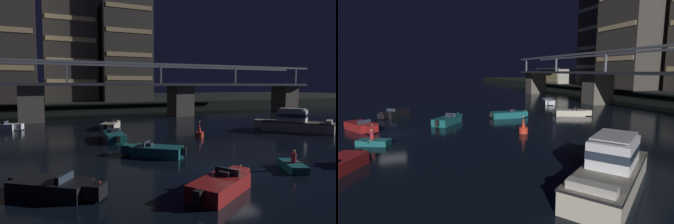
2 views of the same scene
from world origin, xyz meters
TOP-DOWN VIEW (x-y plane):
  - ground_plane at (0.00, 0.00)m, footprint 400.00×400.00m
  - far_riverbank at (0.00, 82.96)m, footprint 240.00×80.00m
  - river_bridge at (-0.00, 34.95)m, footprint 82.20×6.40m
  - tower_west_tall at (-17.53, 48.69)m, footprint 11.48×12.17m
  - tower_central at (-5.21, 53.30)m, footprint 10.69×8.85m
  - tower_east_tall at (6.53, 51.12)m, footprint 10.85×8.12m
  - cabin_cruiser_near_left at (17.00, 11.59)m, footprint 6.99×8.63m
  - speedboat_near_center at (-3.10, 22.81)m, footprint 3.33×4.98m
  - speedboat_near_right at (-4.70, 14.02)m, footprint 2.05×5.22m
  - speedboat_mid_left at (-10.94, -0.10)m, footprint 4.70×3.97m
  - speedboat_mid_center at (-16.07, 26.50)m, footprint 5.15×2.90m
  - speedboat_mid_right at (-3.03, -2.98)m, footprint 4.84×3.66m
  - speedboat_far_left at (-3.36, 5.99)m, footprint 4.63×4.08m
  - channel_buoy at (4.16, 12.26)m, footprint 0.90×0.90m
  - dinghy_with_paddler at (3.67, -1.19)m, footprint 2.70×2.82m

SIDE VIEW (x-z plane):
  - ground_plane at x=0.00m, z-range 0.00..0.00m
  - dinghy_with_paddler at x=3.67m, z-range -0.40..0.96m
  - speedboat_near_center at x=-3.10m, z-range -0.17..0.99m
  - speedboat_near_right at x=-4.70m, z-range -0.17..0.99m
  - speedboat_mid_left at x=-10.94m, z-range -0.17..0.99m
  - speedboat_mid_center at x=-16.07m, z-range -0.17..0.99m
  - speedboat_mid_right at x=-3.03m, z-range -0.17..0.99m
  - speedboat_far_left at x=-3.36m, z-range -0.17..0.99m
  - channel_buoy at x=4.16m, z-range -0.40..1.36m
  - cabin_cruiser_near_left at x=17.00m, z-range -0.34..2.45m
  - far_riverbank at x=0.00m, z-range 0.00..2.20m
  - river_bridge at x=0.00m, z-range -0.52..8.86m
  - tower_central at x=-5.21m, z-range 2.05..23.99m
  - tower_east_tall at x=6.53m, z-range 2.05..27.71m
  - tower_west_tall at x=-17.53m, z-range 2.05..34.95m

